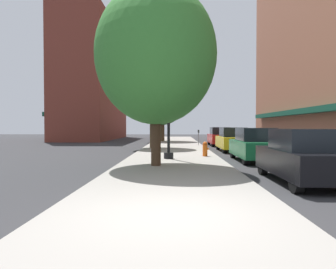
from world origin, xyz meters
name	(u,v)px	position (x,y,z in m)	size (l,w,h in m)	color
ground_plane	(228,150)	(4.00, 18.00, 0.00)	(90.00, 90.00, 0.00)	#2D2D30
sidewalk_slab	(175,148)	(0.00, 19.00, 0.06)	(4.80, 50.00, 0.12)	gray
building_far_background	(93,82)	(-11.01, 37.00, 7.69)	(6.80, 18.00, 15.42)	brown
lamppost	(169,97)	(-0.26, 10.05, 3.20)	(0.48, 0.48, 5.90)	black
fire_hydrant	(205,149)	(1.69, 11.39, 0.52)	(0.33, 0.26, 0.79)	#E05614
parking_meter_near	(199,135)	(2.05, 21.61, 0.95)	(0.14, 0.09, 1.31)	slate
tree_near	(156,55)	(-0.71, 7.23, 4.65)	(4.96, 4.96, 7.40)	#422D1E
tree_mid	(163,98)	(-1.34, 28.69, 4.80)	(5.09, 5.09, 7.61)	#4C3823
tree_far	(152,91)	(-1.64, 17.84, 4.37)	(4.27, 4.27, 6.72)	#4C3823
car_black	(303,157)	(4.00, 3.96, 0.81)	(1.80, 4.30, 1.66)	black
car_green	(255,145)	(4.00, 9.98, 0.81)	(1.80, 4.30, 1.66)	black
car_yellow	(232,140)	(4.00, 16.20, 0.81)	(1.80, 4.30, 1.66)	black
car_red	(220,137)	(4.00, 22.63, 0.81)	(1.80, 4.30, 1.66)	black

